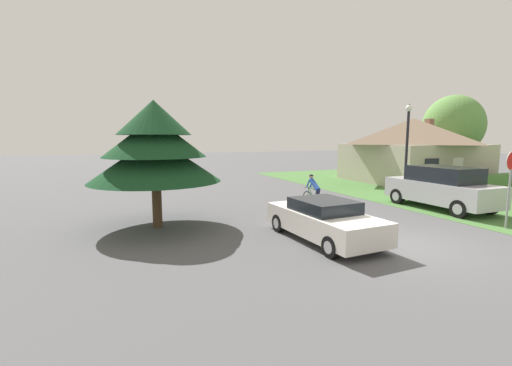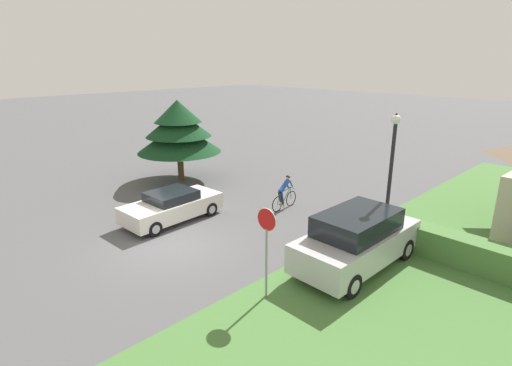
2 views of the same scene
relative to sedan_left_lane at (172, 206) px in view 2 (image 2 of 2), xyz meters
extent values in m
plane|color=#515154|center=(1.98, -1.40, -0.65)|extent=(140.00, 140.00, 0.00)
cube|color=silver|center=(0.00, 0.00, -0.07)|extent=(2.03, 4.39, 0.70)
cube|color=black|center=(0.00, 0.00, 0.47)|extent=(1.69, 1.99, 0.38)
cylinder|color=black|center=(-0.89, 1.42, -0.35)|extent=(0.26, 0.62, 0.61)
cylinder|color=#ADADB2|center=(-0.89, 1.42, -0.35)|extent=(0.26, 0.37, 0.35)
cylinder|color=black|center=(0.74, 1.50, -0.35)|extent=(0.26, 0.62, 0.61)
cylinder|color=#ADADB2|center=(0.74, 1.50, -0.35)|extent=(0.26, 0.37, 0.35)
cylinder|color=black|center=(-0.74, -1.50, -0.35)|extent=(0.26, 0.62, 0.61)
cylinder|color=#ADADB2|center=(-0.74, -1.50, -0.35)|extent=(0.26, 0.37, 0.35)
cylinder|color=black|center=(0.89, -1.42, -0.35)|extent=(0.26, 0.62, 0.61)
cylinder|color=#ADADB2|center=(0.89, -1.42, -0.35)|extent=(0.26, 0.37, 0.35)
torus|color=black|center=(2.49, 3.99, -0.30)|extent=(0.09, 0.74, 0.74)
torus|color=black|center=(2.42, 5.03, -0.30)|extent=(0.09, 0.74, 0.74)
cylinder|color=#338C3F|center=(2.47, 4.25, -0.12)|extent=(0.05, 0.18, 0.62)
cylinder|color=#338C3F|center=(2.44, 4.64, -0.07)|extent=(0.08, 0.65, 0.72)
cylinder|color=#338C3F|center=(2.45, 4.57, 0.23)|extent=(0.09, 0.78, 0.13)
cylinder|color=#338C3F|center=(2.47, 4.16, -0.36)|extent=(0.06, 0.35, 0.16)
cylinder|color=#338C3F|center=(2.48, 4.09, -0.06)|extent=(0.04, 0.22, 0.50)
cylinder|color=#338C3F|center=(2.42, 4.99, -0.01)|extent=(0.04, 0.12, 0.58)
cylinder|color=black|center=(2.42, 4.95, 0.28)|extent=(0.44, 0.05, 0.02)
ellipsoid|color=black|center=(2.47, 4.18, 0.21)|extent=(0.09, 0.20, 0.05)
cylinder|color=#262D4C|center=(2.47, 4.17, 0.00)|extent=(0.13, 0.26, 0.52)
cylinder|color=#262D4C|center=(2.47, 4.33, -0.08)|extent=(0.13, 0.26, 0.67)
cylinder|color=tan|center=(2.46, 4.25, -0.39)|extent=(0.08, 0.08, 0.30)
cylinder|color=tan|center=(2.51, 4.41, -0.49)|extent=(0.17, 0.08, 0.21)
cylinder|color=#264CB2|center=(2.45, 4.47, 0.45)|extent=(0.27, 0.72, 0.59)
cylinder|color=#264CB2|center=(2.43, 4.72, 0.46)|extent=(0.09, 0.26, 0.36)
cylinder|color=#264CB2|center=(2.43, 5.00, 0.46)|extent=(0.09, 0.26, 0.36)
sphere|color=tan|center=(2.43, 4.76, 0.80)|extent=(0.19, 0.19, 0.19)
ellipsoid|color=black|center=(2.43, 4.76, 0.85)|extent=(0.22, 0.18, 0.12)
cube|color=#B7B7BC|center=(7.77, 2.13, 0.15)|extent=(2.08, 4.94, 0.94)
cube|color=black|center=(7.77, 2.05, 0.96)|extent=(1.82, 2.88, 0.69)
cylinder|color=black|center=(6.85, 3.81, -0.28)|extent=(0.23, 0.75, 0.75)
cylinder|color=#ADADB2|center=(6.85, 3.81, -0.28)|extent=(0.24, 0.44, 0.43)
cylinder|color=black|center=(8.71, 3.80, -0.28)|extent=(0.23, 0.75, 0.75)
cylinder|color=#ADADB2|center=(8.71, 3.80, -0.28)|extent=(0.24, 0.44, 0.43)
cylinder|color=black|center=(6.82, 0.46, -0.28)|extent=(0.23, 0.75, 0.75)
cylinder|color=#ADADB2|center=(6.82, 0.46, -0.28)|extent=(0.24, 0.44, 0.43)
cylinder|color=black|center=(8.68, 0.45, -0.28)|extent=(0.23, 0.75, 0.75)
cylinder|color=#ADADB2|center=(8.68, 0.45, -0.28)|extent=(0.24, 0.44, 0.43)
cylinder|color=gray|center=(6.91, -1.31, 0.43)|extent=(0.07, 0.07, 2.17)
cylinder|color=red|center=(6.91, -1.31, 1.79)|extent=(0.64, 0.07, 0.64)
cylinder|color=silver|center=(6.91, -1.31, 1.79)|extent=(0.68, 0.06, 0.68)
cylinder|color=black|center=(7.68, 4.18, 1.64)|extent=(0.13, 0.13, 4.58)
sphere|color=white|center=(7.68, 4.18, 4.08)|extent=(0.32, 0.32, 0.32)
cone|color=black|center=(7.68, 4.18, 4.24)|extent=(0.19, 0.19, 0.13)
cylinder|color=#4C3823|center=(-4.72, 3.68, 0.19)|extent=(0.34, 0.34, 1.69)
cone|color=#143D1E|center=(-4.72, 3.68, 1.84)|extent=(4.66, 4.66, 1.61)
cone|color=#143D1E|center=(-4.72, 3.68, 2.63)|extent=(3.63, 3.63, 1.42)
cone|color=#143D1E|center=(-4.72, 3.68, 3.32)|extent=(2.61, 2.61, 1.23)
camera|label=1|loc=(-6.05, -9.02, 2.58)|focal=24.00mm
camera|label=2|loc=(13.99, -8.70, 6.04)|focal=28.00mm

